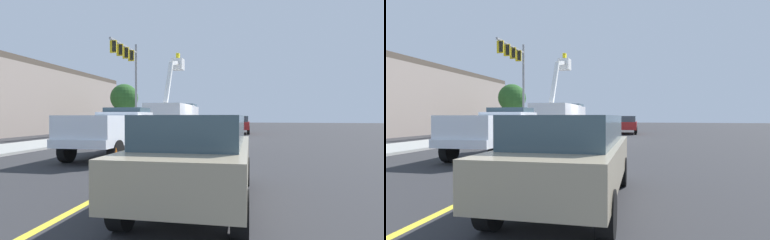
% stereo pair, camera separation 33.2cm
% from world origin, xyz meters
% --- Properties ---
extents(ground, '(120.00, 120.00, 0.00)m').
position_xyz_m(ground, '(0.00, 0.00, 0.00)').
color(ground, '#2D2D30').
extents(sidewalk_far_side, '(60.09, 5.77, 0.12)m').
position_xyz_m(sidewalk_far_side, '(-0.32, 8.76, 0.06)').
color(sidewalk_far_side, '#9E9E99').
rests_on(sidewalk_far_side, ground).
extents(lane_centre_stripe, '(49.97, 1.97, 0.01)m').
position_xyz_m(lane_centre_stripe, '(0.00, 0.00, 0.00)').
color(lane_centre_stripe, yellow).
rests_on(lane_centre_stripe, ground).
extents(utility_bucket_truck, '(8.29, 2.83, 6.80)m').
position_xyz_m(utility_bucket_truck, '(0.87, 2.53, 1.61)').
color(utility_bucket_truck, white).
rests_on(utility_bucket_truck, ground).
extents(service_pickup_truck, '(5.67, 2.35, 2.06)m').
position_xyz_m(service_pickup_truck, '(-9.76, 2.14, 1.12)').
color(service_pickup_truck, white).
rests_on(service_pickup_truck, ground).
extents(passing_minivan, '(4.87, 2.09, 1.69)m').
position_xyz_m(passing_minivan, '(8.33, -1.78, 0.97)').
color(passing_minivan, maroon).
rests_on(passing_minivan, ground).
extents(trailing_sedan, '(4.87, 2.09, 1.69)m').
position_xyz_m(trailing_sedan, '(-15.52, -2.65, 0.97)').
color(trailing_sedan, tan).
rests_on(trailing_sedan, ground).
extents(traffic_cone_leading, '(0.40, 0.40, 0.76)m').
position_xyz_m(traffic_cone_leading, '(-13.10, 0.33, 0.37)').
color(traffic_cone_leading, black).
rests_on(traffic_cone_leading, ground).
extents(traffic_cone_mid_front, '(0.40, 0.40, 0.80)m').
position_xyz_m(traffic_cone_mid_front, '(-6.57, 0.15, 0.39)').
color(traffic_cone_mid_front, black).
rests_on(traffic_cone_mid_front, ground).
extents(traffic_cone_mid_rear, '(0.40, 0.40, 0.80)m').
position_xyz_m(traffic_cone_mid_rear, '(-1.70, 0.69, 0.39)').
color(traffic_cone_mid_rear, black).
rests_on(traffic_cone_mid_rear, ground).
extents(traffic_cone_trailing, '(0.40, 0.40, 0.87)m').
position_xyz_m(traffic_cone_trailing, '(4.91, 0.49, 0.43)').
color(traffic_cone_trailing, black).
rests_on(traffic_cone_trailing, ground).
extents(traffic_signal_mast, '(5.72, 0.70, 8.60)m').
position_xyz_m(traffic_signal_mast, '(4.43, 7.91, 6.17)').
color(traffic_signal_mast, gray).
rests_on(traffic_signal_mast, ground).
extents(commercial_building_backdrop, '(27.90, 10.28, 6.60)m').
position_xyz_m(commercial_building_backdrop, '(3.81, 20.00, 3.30)').
color(commercial_building_backdrop, gray).
rests_on(commercial_building_backdrop, ground).
extents(street_tree_right, '(2.95, 2.95, 5.11)m').
position_xyz_m(street_tree_right, '(8.82, 10.44, 3.61)').
color(street_tree_right, brown).
rests_on(street_tree_right, ground).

